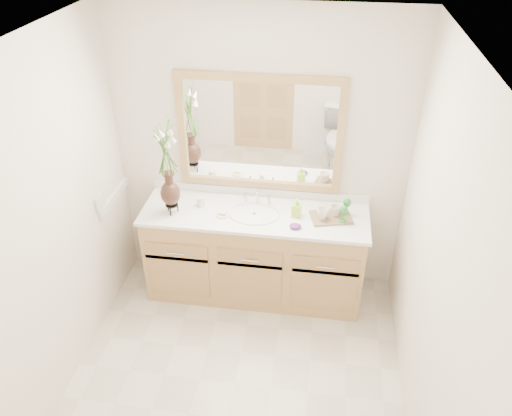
% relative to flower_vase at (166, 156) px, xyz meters
% --- Properties ---
extents(floor, '(2.60, 2.60, 0.00)m').
position_rel_flower_vase_xyz_m(floor, '(0.66, -0.93, -1.34)').
color(floor, beige).
rests_on(floor, ground).
extents(ceiling, '(2.40, 2.60, 0.02)m').
position_rel_flower_vase_xyz_m(ceiling, '(0.66, -0.93, 1.06)').
color(ceiling, white).
rests_on(ceiling, wall_back).
extents(wall_back, '(2.40, 0.02, 2.40)m').
position_rel_flower_vase_xyz_m(wall_back, '(0.66, 0.37, -0.14)').
color(wall_back, white).
rests_on(wall_back, floor).
extents(wall_left, '(0.02, 2.60, 2.40)m').
position_rel_flower_vase_xyz_m(wall_left, '(-0.54, -0.93, -0.14)').
color(wall_left, white).
rests_on(wall_left, floor).
extents(wall_right, '(0.02, 2.60, 2.40)m').
position_rel_flower_vase_xyz_m(wall_right, '(1.86, -0.93, -0.14)').
color(wall_right, white).
rests_on(wall_right, floor).
extents(vanity, '(1.80, 0.55, 0.80)m').
position_rel_flower_vase_xyz_m(vanity, '(0.66, 0.09, -0.94)').
color(vanity, tan).
rests_on(vanity, floor).
extents(counter, '(1.84, 0.57, 0.03)m').
position_rel_flower_vase_xyz_m(counter, '(0.66, 0.09, -0.53)').
color(counter, white).
rests_on(counter, vanity).
extents(sink, '(0.38, 0.34, 0.23)m').
position_rel_flower_vase_xyz_m(sink, '(0.66, 0.07, -0.57)').
color(sink, white).
rests_on(sink, counter).
extents(mirror, '(1.32, 0.04, 0.97)m').
position_rel_flower_vase_xyz_m(mirror, '(0.66, 0.35, 0.06)').
color(mirror, white).
rests_on(mirror, wall_back).
extents(switch_plate, '(0.02, 0.12, 0.12)m').
position_rel_flower_vase_xyz_m(switch_plate, '(-0.53, -0.16, -0.36)').
color(switch_plate, white).
rests_on(switch_plate, wall_left).
extents(flower_vase, '(0.18, 0.18, 0.76)m').
position_rel_flower_vase_xyz_m(flower_vase, '(0.00, 0.00, 0.00)').
color(flower_vase, black).
rests_on(flower_vase, counter).
extents(tumbler, '(0.06, 0.06, 0.08)m').
position_rel_flower_vase_xyz_m(tumbler, '(0.21, 0.13, -0.47)').
color(tumbler, silver).
rests_on(tumbler, counter).
extents(soap_dish, '(0.10, 0.10, 0.03)m').
position_rel_flower_vase_xyz_m(soap_dish, '(0.41, 0.01, -0.50)').
color(soap_dish, silver).
rests_on(soap_dish, counter).
extents(soap_bottle, '(0.07, 0.08, 0.14)m').
position_rel_flower_vase_xyz_m(soap_bottle, '(1.00, 0.10, -0.44)').
color(soap_bottle, '#A6E736').
rests_on(soap_bottle, counter).
extents(purple_dish, '(0.10, 0.08, 0.03)m').
position_rel_flower_vase_xyz_m(purple_dish, '(1.00, -0.08, -0.50)').
color(purple_dish, '#54236A').
rests_on(purple_dish, counter).
extents(tray, '(0.36, 0.28, 0.02)m').
position_rel_flower_vase_xyz_m(tray, '(1.27, 0.10, -0.51)').
color(tray, brown).
rests_on(tray, counter).
extents(mug_left, '(0.11, 0.11, 0.10)m').
position_rel_flower_vase_xyz_m(mug_left, '(1.20, 0.06, -0.45)').
color(mug_left, silver).
rests_on(mug_left, tray).
extents(mug_right, '(0.10, 0.09, 0.09)m').
position_rel_flower_vase_xyz_m(mug_right, '(1.30, 0.13, -0.45)').
color(mug_right, silver).
rests_on(mug_right, tray).
extents(goblet_front, '(0.06, 0.06, 0.14)m').
position_rel_flower_vase_xyz_m(goblet_front, '(1.36, 0.05, -0.40)').
color(goblet_front, '#297D2E').
rests_on(goblet_front, tray).
extents(goblet_back, '(0.06, 0.06, 0.14)m').
position_rel_flower_vase_xyz_m(goblet_back, '(1.39, 0.16, -0.40)').
color(goblet_back, '#297D2E').
rests_on(goblet_back, tray).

